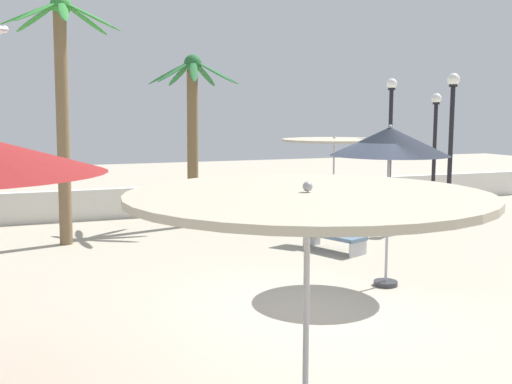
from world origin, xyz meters
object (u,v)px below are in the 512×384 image
at_px(palm_tree_1, 193,118).
at_px(lamp_post_2, 435,145).
at_px(palm_tree_0, 62,89).
at_px(patio_umbrella_5, 390,143).
at_px(lamp_post_1, 451,140).
at_px(patio_umbrella_4, 334,142).
at_px(patio_umbrella_3, 307,209).
at_px(lamp_post_0, 390,138).
at_px(lounge_chair_0, 326,231).

xyz_separation_m(palm_tree_1, lamp_post_2, (7.79, 0.15, -0.86)).
bearing_deg(palm_tree_0, patio_umbrella_5, -47.57).
height_order(palm_tree_0, lamp_post_2, palm_tree_0).
distance_m(palm_tree_0, lamp_post_1, 9.79).
xyz_separation_m(patio_umbrella_5, lamp_post_2, (6.10, 6.77, -0.48)).
xyz_separation_m(patio_umbrella_5, palm_tree_1, (-1.69, 6.62, 0.38)).
bearing_deg(palm_tree_0, patio_umbrella_4, 6.36).
height_order(patio_umbrella_3, palm_tree_1, palm_tree_1).
distance_m(lamp_post_1, lamp_post_2, 2.97).
distance_m(patio_umbrella_5, palm_tree_1, 6.85).
bearing_deg(patio_umbrella_5, lamp_post_0, 56.55).
bearing_deg(patio_umbrella_5, lounge_chair_0, 83.72).
bearing_deg(lamp_post_2, patio_umbrella_5, -132.04).
bearing_deg(patio_umbrella_3, lamp_post_2, 48.94).
bearing_deg(lamp_post_0, palm_tree_1, -179.91).
bearing_deg(palm_tree_1, lamp_post_1, -20.94).
xyz_separation_m(patio_umbrella_4, palm_tree_1, (-3.99, 0.36, 0.70)).
bearing_deg(lamp_post_2, patio_umbrella_4, -172.40).
height_order(patio_umbrella_5, lamp_post_0, lamp_post_0).
relative_size(palm_tree_0, lamp_post_0, 1.38).
distance_m(patio_umbrella_4, lounge_chair_0, 4.32).
xyz_separation_m(palm_tree_0, lounge_chair_0, (5.30, -2.59, -3.13)).
distance_m(patio_umbrella_4, lamp_post_0, 2.12).
xyz_separation_m(lamp_post_1, lamp_post_2, (1.46, 2.57, -0.28)).
bearing_deg(palm_tree_1, patio_umbrella_5, -75.66).
bearing_deg(lamp_post_0, lamp_post_2, 4.52).
bearing_deg(patio_umbrella_4, palm_tree_0, -173.64).
xyz_separation_m(palm_tree_0, lamp_post_1, (9.63, -1.25, -1.25)).
bearing_deg(lounge_chair_0, patio_umbrella_3, -118.61).
bearing_deg(lamp_post_0, lamp_post_1, -83.82).
height_order(palm_tree_1, lamp_post_1, palm_tree_1).
bearing_deg(patio_umbrella_3, palm_tree_0, 97.53).
height_order(lamp_post_0, lounge_chair_0, lamp_post_0).
distance_m(patio_umbrella_3, palm_tree_1, 11.27).
relative_size(patio_umbrella_3, lamp_post_2, 0.79).
height_order(patio_umbrella_3, palm_tree_0, palm_tree_0).
xyz_separation_m(lamp_post_1, lounge_chair_0, (-4.33, -1.34, -1.89)).
height_order(patio_umbrella_4, lamp_post_2, lamp_post_2).
bearing_deg(patio_umbrella_3, palm_tree_1, 79.87).
bearing_deg(lounge_chair_0, lamp_post_0, 42.85).
distance_m(patio_umbrella_4, lamp_post_1, 3.13).
distance_m(patio_umbrella_4, lamp_post_2, 3.84).
relative_size(lamp_post_1, lounge_chair_0, 2.10).
height_order(palm_tree_0, lamp_post_1, palm_tree_0).
bearing_deg(patio_umbrella_3, patio_umbrella_4, 60.87).
xyz_separation_m(patio_umbrella_4, lounge_chair_0, (-1.98, -3.40, -1.77)).
bearing_deg(palm_tree_1, patio_umbrella_4, -5.19).
distance_m(palm_tree_1, lounge_chair_0, 4.93).
distance_m(patio_umbrella_5, palm_tree_0, 7.46).
height_order(patio_umbrella_4, patio_umbrella_5, patio_umbrella_5).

